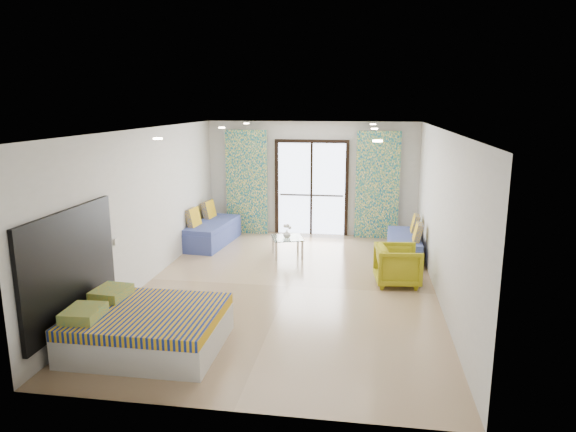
# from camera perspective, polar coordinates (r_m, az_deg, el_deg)

# --- Properties ---
(floor) EXTENTS (5.00, 7.50, 0.01)m
(floor) POSITION_cam_1_polar(r_m,az_deg,el_deg) (9.00, 0.01, -7.81)
(floor) COLOR #937758
(floor) RESTS_ON ground
(ceiling) EXTENTS (5.00, 7.50, 0.01)m
(ceiling) POSITION_cam_1_polar(r_m,az_deg,el_deg) (8.46, 0.01, 9.61)
(ceiling) COLOR silver
(ceiling) RESTS_ON ground
(wall_back) EXTENTS (5.00, 0.01, 2.70)m
(wall_back) POSITION_cam_1_polar(r_m,az_deg,el_deg) (12.29, 2.64, 4.18)
(wall_back) COLOR silver
(wall_back) RESTS_ON ground
(wall_front) EXTENTS (5.00, 0.01, 2.70)m
(wall_front) POSITION_cam_1_polar(r_m,az_deg,el_deg) (5.09, -6.40, -7.99)
(wall_front) COLOR silver
(wall_front) RESTS_ON ground
(wall_left) EXTENTS (0.01, 7.50, 2.70)m
(wall_left) POSITION_cam_1_polar(r_m,az_deg,el_deg) (9.33, -15.35, 1.08)
(wall_left) COLOR silver
(wall_left) RESTS_ON ground
(wall_right) EXTENTS (0.01, 7.50, 2.70)m
(wall_right) POSITION_cam_1_polar(r_m,az_deg,el_deg) (8.62, 16.67, 0.08)
(wall_right) COLOR silver
(wall_right) RESTS_ON ground
(balcony_door) EXTENTS (1.76, 0.08, 2.28)m
(balcony_door) POSITION_cam_1_polar(r_m,az_deg,el_deg) (12.28, 2.63, 3.73)
(balcony_door) COLOR black
(balcony_door) RESTS_ON floor
(balcony_rail) EXTENTS (1.52, 0.03, 0.04)m
(balcony_rail) POSITION_cam_1_polar(r_m,az_deg,el_deg) (12.34, 2.62, 2.32)
(balcony_rail) COLOR #595451
(balcony_rail) RESTS_ON balcony_door
(curtain_left) EXTENTS (1.00, 0.10, 2.50)m
(curtain_left) POSITION_cam_1_polar(r_m,az_deg,el_deg) (12.39, -4.61, 3.75)
(curtain_left) COLOR white
(curtain_left) RESTS_ON floor
(curtain_right) EXTENTS (1.00, 0.10, 2.50)m
(curtain_right) POSITION_cam_1_polar(r_m,az_deg,el_deg) (12.07, 9.90, 3.37)
(curtain_right) COLOR white
(curtain_right) RESTS_ON floor
(downlight_a) EXTENTS (0.12, 0.12, 0.02)m
(downlight_a) POSITION_cam_1_polar(r_m,az_deg,el_deg) (6.90, -14.27, 8.34)
(downlight_a) COLOR #FFE0B2
(downlight_a) RESTS_ON ceiling
(downlight_b) EXTENTS (0.12, 0.12, 0.02)m
(downlight_b) POSITION_cam_1_polar(r_m,az_deg,el_deg) (6.37, 9.92, 8.22)
(downlight_b) COLOR #FFE0B2
(downlight_b) RESTS_ON ceiling
(downlight_c) EXTENTS (0.12, 0.12, 0.02)m
(downlight_c) POSITION_cam_1_polar(r_m,az_deg,el_deg) (9.73, -7.38, 9.71)
(downlight_c) COLOR #FFE0B2
(downlight_c) RESTS_ON ceiling
(downlight_d) EXTENTS (0.12, 0.12, 0.02)m
(downlight_d) POSITION_cam_1_polar(r_m,az_deg,el_deg) (9.36, 9.58, 9.54)
(downlight_d) COLOR #FFE0B2
(downlight_d) RESTS_ON ceiling
(downlight_e) EXTENTS (0.12, 0.12, 0.02)m
(downlight_e) POSITION_cam_1_polar(r_m,az_deg,el_deg) (11.67, -4.65, 10.22)
(downlight_e) COLOR #FFE0B2
(downlight_e) RESTS_ON ceiling
(downlight_f) EXTENTS (0.12, 0.12, 0.02)m
(downlight_f) POSITION_cam_1_polar(r_m,az_deg,el_deg) (11.36, 9.45, 10.03)
(downlight_f) COLOR #FFE0B2
(downlight_f) RESTS_ON ceiling
(headboard) EXTENTS (0.06, 2.10, 1.50)m
(headboard) POSITION_cam_1_polar(r_m,az_deg,el_deg) (7.22, -22.98, -5.22)
(headboard) COLOR black
(headboard) RESTS_ON floor
(switch_plate) EXTENTS (0.02, 0.10, 0.10)m
(switch_plate) POSITION_cam_1_polar(r_m,az_deg,el_deg) (8.27, -18.57, -2.70)
(switch_plate) COLOR silver
(switch_plate) RESTS_ON wall_left
(bed) EXTENTS (1.87, 1.53, 0.65)m
(bed) POSITION_cam_1_polar(r_m,az_deg,el_deg) (7.05, -15.43, -11.88)
(bed) COLOR silver
(bed) RESTS_ON floor
(daybed_left) EXTENTS (0.89, 1.89, 0.90)m
(daybed_left) POSITION_cam_1_polar(r_m,az_deg,el_deg) (11.68, -8.47, -1.74)
(daybed_left) COLOR #3C4A90
(daybed_left) RESTS_ON floor
(daybed_right) EXTENTS (0.69, 1.68, 0.82)m
(daybed_right) POSITION_cam_1_polar(r_m,az_deg,el_deg) (10.84, 12.83, -3.18)
(daybed_right) COLOR #3C4A90
(daybed_right) RESTS_ON floor
(coffee_table) EXTENTS (0.77, 0.77, 0.70)m
(coffee_table) POSITION_cam_1_polar(r_m,az_deg,el_deg) (10.60, -0.07, -2.63)
(coffee_table) COLOR silver
(coffee_table) RESTS_ON floor
(vase) EXTENTS (0.21, 0.21, 0.16)m
(vase) POSITION_cam_1_polar(r_m,az_deg,el_deg) (10.55, -0.13, -2.00)
(vase) COLOR white
(vase) RESTS_ON coffee_table
(armchair) EXTENTS (0.77, 0.81, 0.77)m
(armchair) POSITION_cam_1_polar(r_m,az_deg,el_deg) (9.18, 12.10, -5.16)
(armchair) COLOR #A09914
(armchair) RESTS_ON floor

